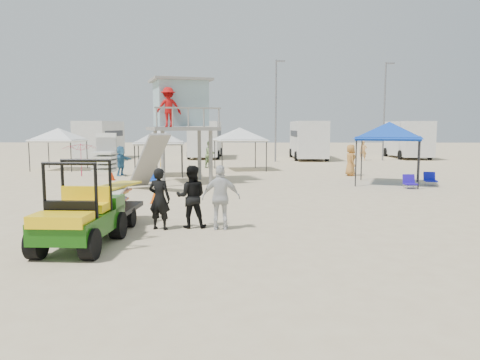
{
  "coord_description": "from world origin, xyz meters",
  "views": [
    {
      "loc": [
        0.69,
        -10.41,
        2.86
      ],
      "look_at": [
        0.5,
        3.0,
        1.3
      ],
      "focal_mm": 35.0,
      "sensor_mm": 36.0,
      "label": 1
    }
  ],
  "objects_px": {
    "lifeguard_tower": "(180,107)",
    "canopy_blue": "(389,125)",
    "surf_trailer": "(108,194)",
    "man_left": "(159,199)",
    "utility_cart": "(78,209)"
  },
  "relations": [
    {
      "from": "man_left",
      "to": "utility_cart",
      "type": "bearing_deg",
      "value": 67.48
    },
    {
      "from": "surf_trailer",
      "to": "man_left",
      "type": "height_order",
      "value": "surf_trailer"
    },
    {
      "from": "lifeguard_tower",
      "to": "canopy_blue",
      "type": "height_order",
      "value": "lifeguard_tower"
    },
    {
      "from": "man_left",
      "to": "lifeguard_tower",
      "type": "xyz_separation_m",
      "value": [
        -0.91,
        10.77,
        2.91
      ]
    },
    {
      "from": "man_left",
      "to": "canopy_blue",
      "type": "xyz_separation_m",
      "value": [
        9.34,
        10.24,
        2.05
      ]
    },
    {
      "from": "man_left",
      "to": "lifeguard_tower",
      "type": "bearing_deg",
      "value": -70.91
    },
    {
      "from": "utility_cart",
      "to": "surf_trailer",
      "type": "height_order",
      "value": "surf_trailer"
    },
    {
      "from": "lifeguard_tower",
      "to": "canopy_blue",
      "type": "relative_size",
      "value": 1.35
    },
    {
      "from": "surf_trailer",
      "to": "canopy_blue",
      "type": "xyz_separation_m",
      "value": [
        10.86,
        9.94,
        1.95
      ]
    },
    {
      "from": "canopy_blue",
      "to": "surf_trailer",
      "type": "bearing_deg",
      "value": -137.54
    },
    {
      "from": "surf_trailer",
      "to": "lifeguard_tower",
      "type": "xyz_separation_m",
      "value": [
        0.61,
        10.47,
        2.81
      ]
    },
    {
      "from": "utility_cart",
      "to": "canopy_blue",
      "type": "relative_size",
      "value": 0.72
    },
    {
      "from": "utility_cart",
      "to": "man_left",
      "type": "relative_size",
      "value": 1.58
    },
    {
      "from": "lifeguard_tower",
      "to": "canopy_blue",
      "type": "xyz_separation_m",
      "value": [
        10.25,
        -0.54,
        -0.86
      ]
    },
    {
      "from": "surf_trailer",
      "to": "man_left",
      "type": "xyz_separation_m",
      "value": [
        1.52,
        -0.3,
        -0.1
      ]
    }
  ]
}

